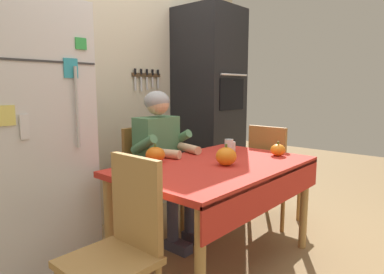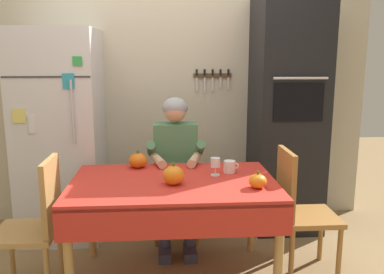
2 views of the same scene
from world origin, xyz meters
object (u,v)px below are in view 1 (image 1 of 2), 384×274
(wall_oven, at_px, (209,108))
(pumpkin_small, at_px, (226,156))
(wine_glass, at_px, (229,144))
(pumpkin_medium, at_px, (278,150))
(dining_table, at_px, (219,176))
(chair_right_side, at_px, (271,171))
(coffee_mug, at_px, (230,147))
(pumpkin_large, at_px, (155,155))
(chair_left_side, at_px, (121,241))
(seated_person, at_px, (163,153))
(refrigerator, at_px, (24,145))
(chair_behind_person, at_px, (148,175))

(wall_oven, distance_m, pumpkin_small, 1.46)
(wine_glass, relative_size, pumpkin_medium, 1.10)
(dining_table, height_order, chair_right_side, chair_right_side)
(wall_oven, height_order, dining_table, wall_oven)
(coffee_mug, height_order, pumpkin_large, pumpkin_large)
(chair_left_side, relative_size, pumpkin_medium, 7.98)
(dining_table, bearing_deg, chair_left_side, -175.53)
(seated_person, xyz_separation_m, pumpkin_small, (-0.04, -0.67, 0.07))
(refrigerator, xyz_separation_m, dining_table, (0.95, -0.88, -0.24))
(refrigerator, xyz_separation_m, wall_oven, (2.00, 0.04, 0.15))
(chair_behind_person, height_order, wine_glass, chair_behind_person)
(dining_table, bearing_deg, chair_right_side, 3.93)
(refrigerator, distance_m, chair_left_side, 1.03)
(pumpkin_large, height_order, pumpkin_medium, pumpkin_large)
(wall_oven, height_order, chair_behind_person, wall_oven)
(pumpkin_large, bearing_deg, coffee_mug, -14.75)
(chair_right_side, distance_m, chair_left_side, 1.81)
(chair_behind_person, relative_size, pumpkin_medium, 7.98)
(chair_behind_person, height_order, chair_right_side, same)
(dining_table, xyz_separation_m, chair_behind_person, (0.03, 0.79, -0.14))
(seated_person, height_order, coffee_mug, seated_person)
(pumpkin_medium, bearing_deg, refrigerator, 144.54)
(chair_left_side, xyz_separation_m, pumpkin_large, (0.64, 0.44, 0.28))
(wall_oven, height_order, coffee_mug, wall_oven)
(chair_behind_person, relative_size, seated_person, 0.75)
(wall_oven, height_order, pumpkin_small, wall_oven)
(seated_person, xyz_separation_m, pumpkin_large, (-0.29, -0.23, 0.06))
(dining_table, relative_size, pumpkin_small, 9.42)
(seated_person, xyz_separation_m, wine_glass, (0.27, -0.48, 0.09))
(refrigerator, relative_size, wine_glass, 14.06)
(chair_behind_person, bearing_deg, seated_person, -90.00)
(pumpkin_large, distance_m, pumpkin_medium, 0.97)
(dining_table, xyz_separation_m, pumpkin_small, (-0.00, -0.06, 0.15))
(refrigerator, relative_size, pumpkin_small, 12.12)
(coffee_mug, bearing_deg, dining_table, -155.36)
(seated_person, xyz_separation_m, coffee_mug, (0.38, -0.41, 0.05))
(pumpkin_large, distance_m, pumpkin_small, 0.50)
(seated_person, height_order, chair_right_side, seated_person)
(refrigerator, relative_size, pumpkin_large, 12.82)
(chair_behind_person, relative_size, coffee_mug, 8.14)
(chair_left_side, bearing_deg, chair_behind_person, 42.71)
(pumpkin_large, bearing_deg, chair_behind_person, 55.17)
(pumpkin_small, bearing_deg, coffee_mug, 31.11)
(dining_table, xyz_separation_m, chair_right_side, (0.90, 0.06, -0.14))
(chair_right_side, bearing_deg, pumpkin_large, 165.20)
(seated_person, relative_size, wine_glass, 9.73)
(chair_left_side, distance_m, wine_glass, 1.26)
(wall_oven, xyz_separation_m, coffee_mug, (-0.63, -0.73, -0.27))
(refrigerator, bearing_deg, pumpkin_large, -36.72)
(chair_right_side, relative_size, chair_left_side, 1.00)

